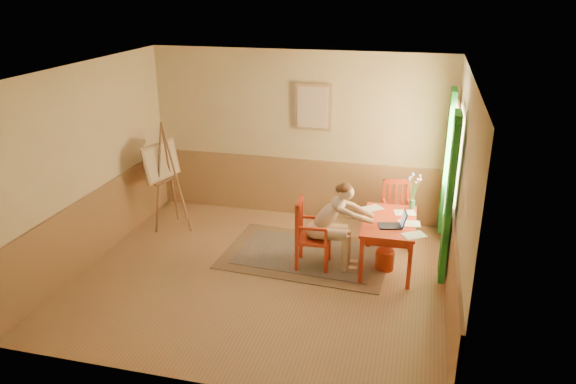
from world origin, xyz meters
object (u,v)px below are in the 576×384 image
(chair_back, at_px, (396,212))
(easel, at_px, (163,166))
(figure, at_px, (333,222))
(chair_left, at_px, (310,234))
(table, at_px, (389,226))
(laptop, at_px, (394,224))

(chair_back, relative_size, easel, 0.54)
(figure, bearing_deg, easel, 165.61)
(chair_back, bearing_deg, chair_left, -134.56)
(chair_left, height_order, figure, figure)
(easel, bearing_deg, chair_left, -16.69)
(chair_left, distance_m, figure, 0.38)
(table, bearing_deg, figure, -164.66)
(chair_left, height_order, laptop, chair_left)
(chair_back, height_order, laptop, chair_back)
(table, distance_m, chair_left, 1.10)
(table, bearing_deg, laptop, -68.52)
(table, xyz_separation_m, laptop, (0.08, -0.20, 0.13))
(table, distance_m, easel, 3.70)
(chair_back, distance_m, figure, 1.39)
(figure, relative_size, laptop, 3.23)
(table, relative_size, figure, 0.95)
(laptop, relative_size, easel, 0.22)
(chair_back, distance_m, easel, 3.75)
(table, relative_size, chair_back, 1.27)
(chair_left, bearing_deg, table, 12.49)
(table, xyz_separation_m, chair_left, (-1.07, -0.24, -0.13))
(chair_left, xyz_separation_m, chair_back, (1.12, 1.14, -0.02))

